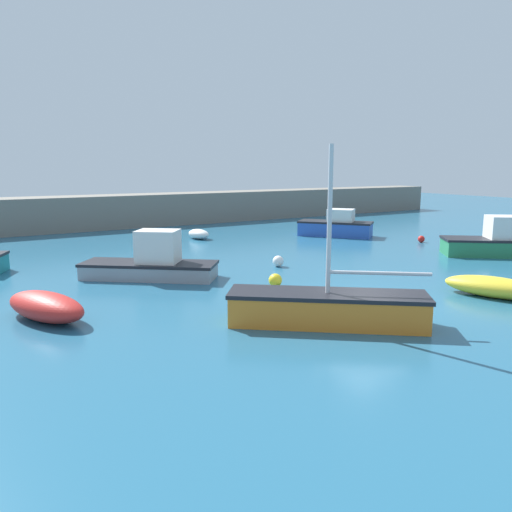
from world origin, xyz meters
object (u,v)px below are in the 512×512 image
object	(u,v)px
mooring_buoy_yellow	(275,280)
mooring_buoy_white	(278,261)
rowboat_blue_near	(46,306)
rowboat_white_midwater	(494,287)
motorboat_with_cabin	(152,263)
cabin_cruiser_white	(496,242)
mooring_buoy_red	(421,239)
fishing_dinghy_green	(199,234)
motorboat_grey_hull	(336,226)
sailboat_short_mast	(327,308)

from	to	relation	value
mooring_buoy_yellow	mooring_buoy_white	distance (m)	4.00
rowboat_blue_near	rowboat_white_midwater	size ratio (longest dim) A/B	0.99
motorboat_with_cabin	mooring_buoy_white	bearing A→B (deg)	-148.59
motorboat_with_cabin	cabin_cruiser_white	size ratio (longest dim) A/B	1.06
rowboat_blue_near	mooring_buoy_red	distance (m)	23.02
motorboat_with_cabin	mooring_buoy_yellow	distance (m)	5.37
fishing_dinghy_green	mooring_buoy_red	distance (m)	14.08
motorboat_grey_hull	sailboat_short_mast	bearing A→B (deg)	100.90
mooring_buoy_yellow	motorboat_grey_hull	bearing A→B (deg)	40.00
rowboat_white_midwater	sailboat_short_mast	world-z (taller)	sailboat_short_mast
sailboat_short_mast	cabin_cruiser_white	xyz separation A→B (m)	(15.10, 4.31, 0.19)
rowboat_blue_near	mooring_buoy_yellow	distance (m)	8.39
mooring_buoy_white	motorboat_with_cabin	bearing A→B (deg)	172.41
mooring_buoy_red	fishing_dinghy_green	bearing A→B (deg)	141.72
mooring_buoy_yellow	rowboat_white_midwater	bearing A→B (deg)	-43.28
fishing_dinghy_green	rowboat_white_midwater	size ratio (longest dim) A/B	0.53
mooring_buoy_yellow	fishing_dinghy_green	bearing A→B (deg)	76.91
sailboat_short_mast	motorboat_with_cabin	bearing A→B (deg)	-36.93
motorboat_grey_hull	mooring_buoy_red	xyz separation A→B (m)	(2.59, -4.98, -0.47)
mooring_buoy_white	rowboat_blue_near	bearing A→B (deg)	-164.30
motorboat_grey_hull	mooring_buoy_white	xyz separation A→B (m)	(-9.23, -6.49, -0.42)
rowboat_blue_near	mooring_buoy_yellow	size ratio (longest dim) A/B	6.92
fishing_dinghy_green	motorboat_grey_hull	bearing A→B (deg)	59.67
mooring_buoy_red	sailboat_short_mast	bearing A→B (deg)	-148.59
motorboat_grey_hull	mooring_buoy_white	distance (m)	11.29
motorboat_with_cabin	mooring_buoy_white	xyz separation A→B (m)	(5.90, -0.79, -0.39)
motorboat_with_cabin	sailboat_short_mast	world-z (taller)	sailboat_short_mast
rowboat_blue_near	rowboat_white_midwater	distance (m)	15.30
sailboat_short_mast	mooring_buoy_white	xyz separation A→B (m)	(3.71, 7.97, -0.26)
motorboat_grey_hull	motorboat_with_cabin	xyz separation A→B (m)	(-15.13, -5.71, -0.03)
motorboat_grey_hull	mooring_buoy_red	world-z (taller)	motorboat_grey_hull
mooring_buoy_white	sailboat_short_mast	bearing A→B (deg)	-114.97
rowboat_blue_near	mooring_buoy_yellow	bearing A→B (deg)	66.11
cabin_cruiser_white	mooring_buoy_yellow	xyz separation A→B (m)	(-13.74, 0.43, -0.45)
rowboat_blue_near	sailboat_short_mast	size ratio (longest dim) A/B	0.66
fishing_dinghy_green	rowboat_blue_near	world-z (taller)	rowboat_blue_near
fishing_dinghy_green	sailboat_short_mast	xyz separation A→B (m)	(-4.48, -18.21, 0.21)
cabin_cruiser_white	mooring_buoy_white	xyz separation A→B (m)	(-11.38, 3.67, -0.45)
rowboat_white_midwater	mooring_buoy_red	world-z (taller)	rowboat_white_midwater
motorboat_with_cabin	mooring_buoy_yellow	world-z (taller)	motorboat_with_cabin
cabin_cruiser_white	mooring_buoy_red	distance (m)	5.22
rowboat_blue_near	motorboat_with_cabin	world-z (taller)	motorboat_with_cabin
mooring_buoy_red	motorboat_with_cabin	bearing A→B (deg)	-177.64
rowboat_blue_near	cabin_cruiser_white	world-z (taller)	cabin_cruiser_white
fishing_dinghy_green	rowboat_white_midwater	xyz separation A→B (m)	(2.69, -18.95, 0.06)
rowboat_white_midwater	motorboat_with_cabin	distance (m)	13.34
rowboat_blue_near	mooring_buoy_yellow	xyz separation A→B (m)	(8.39, -0.21, -0.17)
fishing_dinghy_green	motorboat_grey_hull	world-z (taller)	motorboat_grey_hull
rowboat_blue_near	mooring_buoy_red	xyz separation A→B (m)	(22.57, 4.54, -0.22)
rowboat_white_midwater	mooring_buoy_red	distance (m)	13.21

